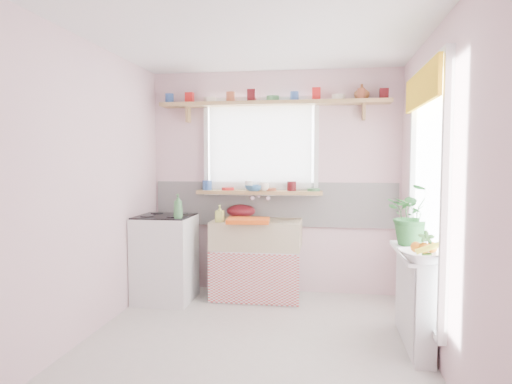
# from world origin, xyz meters

# --- Properties ---
(room) EXTENTS (3.20, 3.20, 3.20)m
(room) POSITION_xyz_m (0.66, 0.86, 1.37)
(room) COLOR beige
(room) RESTS_ON ground
(sink_unit) EXTENTS (0.95, 0.65, 1.11)m
(sink_unit) POSITION_xyz_m (-0.15, 1.29, 0.43)
(sink_unit) COLOR white
(sink_unit) RESTS_ON ground
(cooker) EXTENTS (0.58, 0.58, 0.93)m
(cooker) POSITION_xyz_m (-1.10, 1.05, 0.46)
(cooker) COLOR white
(cooker) RESTS_ON ground
(radiator_ledge) EXTENTS (0.22, 0.95, 0.78)m
(radiator_ledge) POSITION_xyz_m (1.30, 0.20, 0.40)
(radiator_ledge) COLOR white
(radiator_ledge) RESTS_ON ground
(windowsill) EXTENTS (1.40, 0.22, 0.04)m
(windowsill) POSITION_xyz_m (-0.15, 1.48, 1.14)
(windowsill) COLOR tan
(windowsill) RESTS_ON room
(pine_shelf) EXTENTS (2.52, 0.24, 0.04)m
(pine_shelf) POSITION_xyz_m (0.00, 1.47, 2.12)
(pine_shelf) COLOR tan
(pine_shelf) RESTS_ON room
(shelf_crockery) EXTENTS (2.47, 0.11, 0.12)m
(shelf_crockery) POSITION_xyz_m (-0.00, 1.47, 2.20)
(shelf_crockery) COLOR #3359A5
(shelf_crockery) RESTS_ON pine_shelf
(sill_crockery) EXTENTS (1.35, 0.11, 0.12)m
(sill_crockery) POSITION_xyz_m (-0.20, 1.48, 1.21)
(sill_crockery) COLOR #3359A5
(sill_crockery) RESTS_ON windowsill
(dish_tray) EXTENTS (0.46, 0.36, 0.04)m
(dish_tray) POSITION_xyz_m (-0.21, 1.10, 0.87)
(dish_tray) COLOR #F85D16
(dish_tray) RESTS_ON sink_unit
(colander) EXTENTS (0.38, 0.38, 0.15)m
(colander) POSITION_xyz_m (-0.36, 1.50, 0.92)
(colander) COLOR maroon
(colander) RESTS_ON sink_unit
(jade_plant) EXTENTS (0.48, 0.42, 0.53)m
(jade_plant) POSITION_xyz_m (1.33, 0.46, 1.04)
(jade_plant) COLOR #28652C
(jade_plant) RESTS_ON radiator_ledge
(fruit_bowl) EXTENTS (0.42, 0.42, 0.08)m
(fruit_bowl) POSITION_xyz_m (1.28, -0.20, 0.82)
(fruit_bowl) COLOR silver
(fruit_bowl) RESTS_ON radiator_ledge
(herb_pot) EXTENTS (0.12, 0.08, 0.23)m
(herb_pot) POSITION_xyz_m (1.29, -0.20, 0.89)
(herb_pot) COLOR #356428
(herb_pot) RESTS_ON radiator_ledge
(soap_bottle_sink) EXTENTS (0.08, 0.09, 0.18)m
(soap_bottle_sink) POSITION_xyz_m (-0.52, 1.10, 0.94)
(soap_bottle_sink) COLOR #C3CC5A
(soap_bottle_sink) RESTS_ON sink_unit
(sill_cup) EXTENTS (0.12, 0.12, 0.09)m
(sill_cup) POSITION_xyz_m (-0.09, 1.42, 1.21)
(sill_cup) COLOR white
(sill_cup) RESTS_ON windowsill
(sill_bowl) EXTENTS (0.22, 0.22, 0.06)m
(sill_bowl) POSITION_xyz_m (-0.20, 1.42, 1.19)
(sill_bowl) COLOR #3877B6
(sill_bowl) RESTS_ON windowsill
(shelf_vase) EXTENTS (0.22, 0.22, 0.17)m
(shelf_vase) POSITION_xyz_m (0.95, 1.53, 2.23)
(shelf_vase) COLOR #A86133
(shelf_vase) RESTS_ON pine_shelf
(cooker_bottle) EXTENTS (0.10, 0.10, 0.25)m
(cooker_bottle) POSITION_xyz_m (-0.88, 0.83, 1.04)
(cooker_bottle) COLOR #3F7E47
(cooker_bottle) RESTS_ON cooker
(fruit) EXTENTS (0.20, 0.14, 0.10)m
(fruit) POSITION_xyz_m (1.28, -0.19, 0.88)
(fruit) COLOR orange
(fruit) RESTS_ON fruit_bowl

